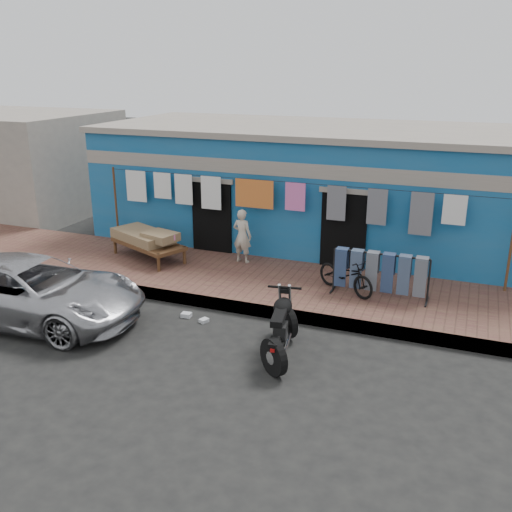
{
  "coord_description": "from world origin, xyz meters",
  "views": [
    {
      "loc": [
        4.11,
        -8.57,
        4.99
      ],
      "look_at": [
        0.0,
        2.0,
        1.15
      ],
      "focal_mm": 40.0,
      "sensor_mm": 36.0,
      "label": 1
    }
  ],
  "objects": [
    {
      "name": "ground",
      "position": [
        0.0,
        0.0,
        0.0
      ],
      "size": [
        80.0,
        80.0,
        0.0
      ],
      "primitive_type": "plane",
      "color": "black",
      "rests_on": "ground"
    },
    {
      "name": "sidewalk",
      "position": [
        0.0,
        3.0,
        0.12
      ],
      "size": [
        28.0,
        3.0,
        0.25
      ],
      "primitive_type": "cube",
      "color": "brown",
      "rests_on": "ground"
    },
    {
      "name": "curb",
      "position": [
        0.0,
        1.55,
        0.12
      ],
      "size": [
        28.0,
        0.1,
        0.25
      ],
      "primitive_type": "cube",
      "color": "gray",
      "rests_on": "ground"
    },
    {
      "name": "building",
      "position": [
        -0.0,
        6.99,
        1.69
      ],
      "size": [
        12.2,
        5.2,
        3.36
      ],
      "color": "#145894",
      "rests_on": "ground"
    },
    {
      "name": "neighbor_left",
      "position": [
        -11.0,
        7.0,
        1.7
      ],
      "size": [
        6.0,
        5.0,
        3.4
      ],
      "primitive_type": "cube",
      "color": "#9E9384",
      "rests_on": "ground"
    },
    {
      "name": "clothesline",
      "position": [
        -0.41,
        4.25,
        1.82
      ],
      "size": [
        10.06,
        0.06,
        2.1
      ],
      "color": "brown",
      "rests_on": "sidewalk"
    },
    {
      "name": "car",
      "position": [
        -3.98,
        -0.27,
        0.66
      ],
      "size": [
        4.83,
        2.47,
        1.32
      ],
      "primitive_type": "imported",
      "rotation": [
        0.0,
        0.0,
        1.65
      ],
      "color": "#B2B1B6",
      "rests_on": "ground"
    },
    {
      "name": "seated_person",
      "position": [
        -1.12,
        3.94,
        0.93
      ],
      "size": [
        0.52,
        0.38,
        1.36
      ],
      "primitive_type": "imported",
      "rotation": [
        0.0,
        0.0,
        3.03
      ],
      "color": "beige",
      "rests_on": "sidewalk"
    },
    {
      "name": "bicycle",
      "position": [
        1.74,
        2.92,
        0.74
      ],
      "size": [
        1.59,
        1.24,
        0.99
      ],
      "primitive_type": "imported",
      "rotation": [
        0.0,
        0.0,
        1.04
      ],
      "color": "black",
      "rests_on": "sidewalk"
    },
    {
      "name": "motorcycle",
      "position": [
        1.19,
        0.13,
        0.57
      ],
      "size": [
        1.24,
        1.98,
        1.14
      ],
      "primitive_type": null,
      "rotation": [
        0.0,
        0.0,
        0.18
      ],
      "color": "black",
      "rests_on": "ground"
    },
    {
      "name": "charpoy",
      "position": [
        -3.45,
        3.32,
        0.62
      ],
      "size": [
        2.94,
        2.64,
        0.73
      ],
      "primitive_type": null,
      "rotation": [
        0.0,
        0.0,
        -0.42
      ],
      "color": "brown",
      "rests_on": "sidewalk"
    },
    {
      "name": "jeans_rack",
      "position": [
        2.46,
        2.94,
        0.76
      ],
      "size": [
        2.11,
        0.43,
        1.01
      ],
      "primitive_type": null,
      "rotation": [
        0.0,
        0.0,
        -0.0
      ],
      "color": "black",
      "rests_on": "sidewalk"
    },
    {
      "name": "litter_a",
      "position": [
        -1.15,
        0.96,
        0.04
      ],
      "size": [
        0.21,
        0.17,
        0.09
      ],
      "primitive_type": "cube",
      "rotation": [
        0.0,
        0.0,
        0.08
      ],
      "color": "silver",
      "rests_on": "ground"
    },
    {
      "name": "litter_b",
      "position": [
        1.12,
        1.2,
        0.04
      ],
      "size": [
        0.16,
        0.18,
        0.07
      ],
      "primitive_type": "cube",
      "rotation": [
        0.0,
        0.0,
        1.15
      ],
      "color": "silver",
      "rests_on": "ground"
    },
    {
      "name": "litter_c",
      "position": [
        -0.7,
        0.87,
        0.04
      ],
      "size": [
        0.2,
        0.22,
        0.07
      ],
      "primitive_type": "cube",
      "rotation": [
        0.0,
        0.0,
        1.18
      ],
      "color": "silver",
      "rests_on": "ground"
    }
  ]
}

